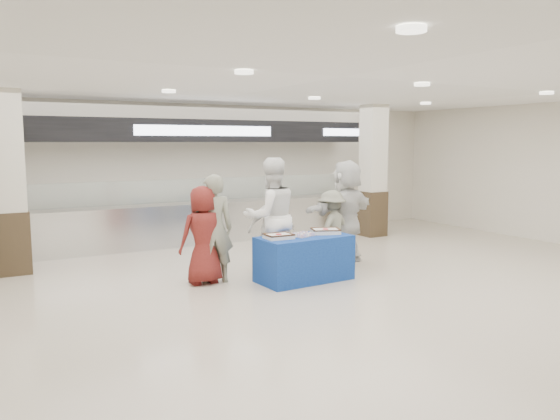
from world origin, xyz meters
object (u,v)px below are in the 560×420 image
sheet_cake_left (279,236)px  civilian_white (346,212)px  display_table (304,258)px  cupcake_tray (303,235)px  chef_short (271,229)px  soldier_b (332,229)px  civilian_maroon (203,235)px  sheet_cake_right (325,231)px  chef_tall (271,217)px  soldier_a (213,229)px

sheet_cake_left → civilian_white: 2.07m
display_table → cupcake_tray: (-0.02, 0.01, 0.40)m
cupcake_tray → chef_short: (-0.05, 1.00, -0.04)m
chef_short → soldier_b: size_ratio=1.04×
sheet_cake_left → civilian_maroon: size_ratio=0.28×
display_table → chef_short: chef_short is taller
sheet_cake_right → chef_tall: 0.97m
chef_short → civilian_white: (1.50, -0.22, 0.25)m
display_table → chef_tall: size_ratio=0.76×
soldier_b → cupcake_tray: bearing=10.8°
civilian_maroon → chef_tall: bearing=178.3°
soldier_a → soldier_b: 2.36m
cupcake_tray → civilian_white: bearing=28.2°
cupcake_tray → sheet_cake_left: bearing=179.3°
sheet_cake_right → civilian_maroon: civilian_maroon is taller
cupcake_tray → chef_tall: chef_tall is taller
sheet_cake_right → display_table: bearing=-173.2°
sheet_cake_right → civilian_maroon: bearing=163.6°
cupcake_tray → soldier_a: size_ratio=0.24×
sheet_cake_left → cupcake_tray: 0.46m
display_table → sheet_cake_left: 0.64m
display_table → sheet_cake_right: (0.46, 0.06, 0.42)m
civilian_white → cupcake_tray: bearing=12.1°
cupcake_tray → chef_short: bearing=92.7°
civilian_maroon → chef_tall: (1.25, 0.00, 0.22)m
sheet_cake_right → cupcake_tray: 0.49m
sheet_cake_left → sheet_cake_right: bearing=2.5°
civilian_maroon → civilian_white: (2.96, 0.15, 0.18)m
chef_tall → civilian_white: size_ratio=1.04×
soldier_b → civilian_white: civilian_white is taller
display_table → sheet_cake_left: (-0.48, 0.01, 0.42)m
cupcake_tray → chef_tall: size_ratio=0.21×
civilian_maroon → soldier_b: (2.52, 0.00, -0.09)m
cupcake_tray → civilian_white: 1.66m
display_table → cupcake_tray: size_ratio=3.66×
sheet_cake_left → soldier_a: soldier_a is taller
soldier_b → civilian_maroon: bearing=-21.0°
soldier_a → chef_short: soldier_a is taller
cupcake_tray → soldier_a: (-1.33, 0.63, 0.11)m
display_table → civilian_white: civilian_white is taller
civilian_white → chef_short: bearing=-24.6°
chef_tall → soldier_b: bearing=-176.7°
sheet_cake_right → civilian_white: (0.97, 0.73, 0.19)m
civilian_white → display_table: bearing=12.7°
soldier_a → civilian_white: (2.78, 0.15, 0.09)m
civilian_maroon → civilian_white: civilian_white is taller
sheet_cake_left → soldier_a: 1.08m
display_table → civilian_maroon: 1.71m
sheet_cake_right → cupcake_tray: sheet_cake_right is taller
sheet_cake_right → civilian_white: 1.23m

